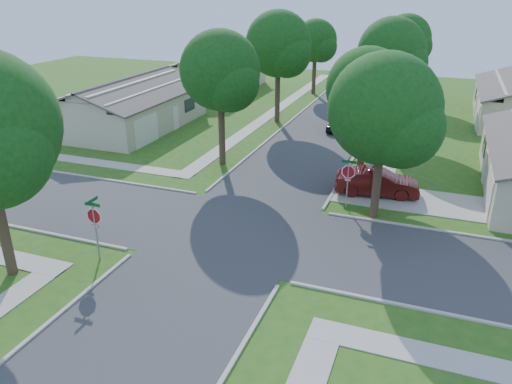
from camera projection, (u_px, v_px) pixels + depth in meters
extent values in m
plane|color=#275517|center=(235.00, 231.00, 25.19)|extent=(100.00, 100.00, 0.00)
cube|color=#333335|center=(235.00, 231.00, 25.19)|extent=(7.00, 100.00, 0.02)
cube|color=#9E9B91|center=(406.00, 119.00, 45.65)|extent=(1.20, 40.00, 0.04)
cube|color=#9E9B91|center=(279.00, 108.00, 49.58)|extent=(1.20, 40.00, 0.04)
cube|color=#9E9B91|center=(409.00, 199.00, 28.76)|extent=(8.80, 3.60, 0.05)
cube|color=gray|center=(96.00, 232.00, 22.13)|extent=(0.06, 0.06, 2.70)
cylinder|color=white|center=(94.00, 216.00, 21.81)|extent=(1.05, 0.02, 1.05)
cylinder|color=#AB0B18|center=(94.00, 216.00, 21.81)|extent=(0.90, 0.03, 0.90)
cube|color=#AB0B18|center=(95.00, 226.00, 22.00)|extent=(0.34, 0.03, 0.12)
cube|color=white|center=(95.00, 226.00, 22.00)|extent=(0.30, 0.03, 0.08)
cube|color=#0C5426|center=(92.00, 204.00, 21.59)|extent=(0.80, 0.02, 0.16)
cube|color=#0C5426|center=(92.00, 201.00, 21.52)|extent=(0.02, 0.80, 0.16)
cube|color=gray|center=(347.00, 186.00, 27.21)|extent=(0.06, 0.06, 2.70)
cylinder|color=white|center=(348.00, 172.00, 26.89)|extent=(1.05, 0.02, 1.05)
cylinder|color=#AB0B18|center=(348.00, 172.00, 26.89)|extent=(0.90, 0.03, 0.90)
cube|color=#AB0B18|center=(348.00, 180.00, 27.08)|extent=(0.34, 0.03, 0.12)
cube|color=white|center=(348.00, 180.00, 27.08)|extent=(0.30, 0.03, 0.08)
cube|color=#0C5426|center=(349.00, 162.00, 26.67)|extent=(0.80, 0.02, 0.16)
cube|color=#0C5426|center=(349.00, 159.00, 26.60)|extent=(0.02, 0.80, 0.16)
cylinder|color=#38281C|center=(361.00, 151.00, 30.67)|extent=(0.44, 0.44, 3.95)
sphere|color=#104012|center=(367.00, 88.00, 29.15)|extent=(4.80, 4.80, 4.80)
sphere|color=#104012|center=(379.00, 101.00, 28.70)|extent=(3.46, 3.46, 3.46)
sphere|color=#104012|center=(356.00, 93.00, 30.09)|extent=(3.26, 3.26, 3.26)
cylinder|color=#38281C|center=(386.00, 106.00, 40.96)|extent=(0.44, 0.44, 4.30)
sphere|color=#104012|center=(392.00, 52.00, 39.25)|extent=(5.40, 5.40, 5.40)
sphere|color=#104012|center=(402.00, 62.00, 38.75)|extent=(3.89, 3.89, 3.89)
sphere|color=#104012|center=(382.00, 57.00, 40.31)|extent=(3.67, 3.67, 3.67)
cylinder|color=#38281C|center=(401.00, 80.00, 52.19)|extent=(0.44, 0.44, 4.20)
sphere|color=#104012|center=(406.00, 39.00, 50.58)|extent=(5.00, 5.00, 5.00)
sphere|color=#104012|center=(414.00, 46.00, 50.11)|extent=(3.60, 3.60, 3.60)
sphere|color=#104012|center=(398.00, 43.00, 51.56)|extent=(3.40, 3.40, 3.40)
cylinder|color=#38281C|center=(222.00, 134.00, 33.64)|extent=(0.44, 0.44, 4.25)
sphere|color=#104012|center=(220.00, 70.00, 31.99)|extent=(5.20, 5.20, 5.20)
sphere|color=#104012|center=(230.00, 83.00, 31.50)|extent=(3.74, 3.74, 3.74)
sphere|color=#104012|center=(214.00, 76.00, 33.00)|extent=(3.54, 3.54, 3.54)
cylinder|color=#38281C|center=(277.00, 97.00, 43.96)|extent=(0.44, 0.44, 4.44)
sphere|color=#104012|center=(278.00, 44.00, 42.19)|extent=(5.60, 5.60, 5.60)
sphere|color=#104012|center=(287.00, 54.00, 41.66)|extent=(4.03, 4.03, 4.03)
sphere|color=#104012|center=(271.00, 49.00, 43.28)|extent=(3.81, 3.81, 3.81)
cylinder|color=#38281C|center=(314.00, 76.00, 55.27)|extent=(0.44, 0.44, 3.90)
sphere|color=#104012|center=(316.00, 40.00, 53.80)|extent=(4.60, 4.60, 4.60)
sphere|color=#104012|center=(322.00, 47.00, 53.37)|extent=(3.31, 3.31, 3.31)
sphere|color=#104012|center=(311.00, 44.00, 54.70)|extent=(3.13, 3.13, 3.13)
cylinder|color=#38281C|center=(4.00, 231.00, 20.78)|extent=(0.44, 0.44, 4.04)
cylinder|color=#38281C|center=(376.00, 186.00, 26.10)|extent=(0.44, 0.44, 3.54)
sphere|color=#104012|center=(384.00, 109.00, 24.50)|extent=(5.60, 5.60, 5.60)
sphere|color=#104012|center=(402.00, 127.00, 23.98)|extent=(4.03, 4.03, 4.03)
sphere|color=#104012|center=(368.00, 115.00, 25.59)|extent=(3.81, 3.81, 3.81)
cube|color=silver|center=(489.00, 192.00, 27.03)|extent=(0.06, 3.20, 2.20)
cube|color=silver|center=(485.00, 167.00, 31.00)|extent=(0.06, 0.90, 2.00)
cube|color=#1E2633|center=(484.00, 146.00, 33.02)|extent=(0.06, 1.80, 1.10)
cube|color=#46413C|center=(505.00, 81.00, 44.35)|extent=(4.42, 13.60, 1.56)
cube|color=silver|center=(478.00, 115.00, 42.56)|extent=(0.06, 3.20, 2.20)
cube|color=silver|center=(476.00, 105.00, 46.52)|extent=(0.06, 0.90, 2.00)
cube|color=#1E2633|center=(476.00, 93.00, 48.55)|extent=(0.06, 1.80, 1.10)
cube|color=#B5A98E|center=(130.00, 111.00, 42.74)|extent=(8.00, 13.00, 2.80)
cube|color=#46413C|center=(148.00, 88.00, 41.30)|extent=(4.42, 13.60, 1.56)
cube|color=#46413C|center=(108.00, 85.00, 42.58)|extent=(4.42, 13.60, 1.56)
cube|color=silver|center=(147.00, 130.00, 38.19)|extent=(0.06, 3.20, 2.20)
cube|color=silver|center=(176.00, 118.00, 42.16)|extent=(0.06, 0.90, 2.00)
cube|color=#1E2633|center=(190.00, 105.00, 44.19)|extent=(0.06, 1.80, 1.10)
cube|color=#B5A98E|center=(214.00, 78.00, 57.40)|extent=(8.00, 13.00, 2.80)
cube|color=#46413C|center=(230.00, 60.00, 55.96)|extent=(4.42, 13.60, 1.56)
cube|color=#46413C|center=(198.00, 58.00, 57.25)|extent=(4.42, 13.60, 1.56)
cube|color=silver|center=(233.00, 89.00, 52.86)|extent=(0.06, 3.20, 2.20)
cube|color=silver|center=(249.00, 82.00, 56.82)|extent=(0.06, 0.90, 2.00)
cube|color=#1E2633|center=(257.00, 74.00, 58.85)|extent=(0.06, 1.80, 1.10)
imported|color=#4B0F0F|center=(377.00, 182.00, 29.16)|extent=(5.00, 2.39, 1.58)
imported|color=black|center=(341.00, 123.00, 41.93)|extent=(1.96, 4.05, 1.33)
imported|color=black|center=(343.00, 75.00, 63.25)|extent=(1.99, 4.31, 1.22)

